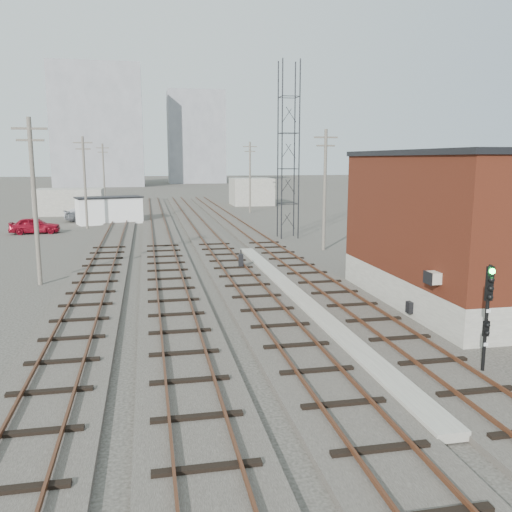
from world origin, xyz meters
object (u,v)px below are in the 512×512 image
object	(u,v)px
signal_mast	(487,314)
switch_stand	(241,261)
car_red	(35,225)
car_grey	(86,215)
site_trailer	(109,210)
car_silver	(87,214)

from	to	relation	value
signal_mast	switch_stand	size ratio (longest dim) A/B	2.93
signal_mast	car_red	bearing A→B (deg)	118.12
signal_mast	car_grey	size ratio (longest dim) A/B	0.81
car_red	car_grey	world-z (taller)	car_red
site_trailer	car_silver	size ratio (longest dim) A/B	1.59
car_grey	signal_mast	bearing A→B (deg)	176.90
switch_stand	site_trailer	distance (m)	29.17
switch_stand	car_grey	world-z (taller)	switch_stand
switch_stand	car_red	bearing A→B (deg)	132.47
car_silver	car_grey	xyz separation A→B (m)	(-0.15, 0.33, -0.12)
car_red	signal_mast	bearing A→B (deg)	-155.57
signal_mast	car_red	size ratio (longest dim) A/B	0.81
car_red	switch_stand	bearing A→B (deg)	-146.07
switch_stand	car_grey	size ratio (longest dim) A/B	0.28
switch_stand	car_silver	bearing A→B (deg)	116.93
car_silver	car_grey	world-z (taller)	car_silver
car_red	car_grey	size ratio (longest dim) A/B	1.00
switch_stand	car_red	distance (m)	26.03
site_trailer	car_grey	world-z (taller)	site_trailer
signal_mast	car_silver	size ratio (longest dim) A/B	0.78
site_trailer	car_silver	world-z (taller)	site_trailer
car_red	car_grey	bearing A→B (deg)	-23.60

